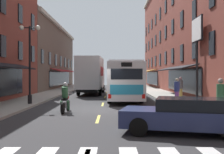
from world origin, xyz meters
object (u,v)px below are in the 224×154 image
at_px(billboard_sign, 198,39).
at_px(sedan_mid, 98,84).
at_px(transit_bus, 125,80).
at_px(pedestrian_near, 182,88).
at_px(sedan_near, 190,115).
at_px(pedestrian_far, 222,98).
at_px(street_lamp_twin, 31,60).
at_px(box_truck, 92,75).
at_px(pedestrian_mid, 178,91).
at_px(motorcycle_rider, 66,100).

relative_size(billboard_sign, sedan_mid, 1.37).
xyz_separation_m(transit_bus, sedan_mid, (-3.23, 17.09, -0.89)).
height_order(transit_bus, sedan_mid, transit_bus).
bearing_deg(pedestrian_near, sedan_near, 95.54).
bearing_deg(pedestrian_far, billboard_sign, 118.38).
bearing_deg(street_lamp_twin, box_truck, 73.04).
xyz_separation_m(pedestrian_near, pedestrian_mid, (-0.99, -3.04, -0.06)).
bearing_deg(transit_bus, pedestrian_mid, -55.98).
bearing_deg(box_truck, motorcycle_rider, -91.53).
relative_size(billboard_sign, motorcycle_rider, 3.03).
xyz_separation_m(sedan_near, street_lamp_twin, (-8.26, 8.87, 2.41)).
xyz_separation_m(transit_bus, pedestrian_far, (3.80, -11.15, -0.57)).
relative_size(motorcycle_rider, pedestrian_mid, 1.20).
height_order(motorcycle_rider, street_lamp_twin, street_lamp_twin).
distance_m(transit_bus, street_lamp_twin, 8.26).
bearing_deg(pedestrian_near, pedestrian_far, 104.85).
height_order(sedan_near, sedan_mid, sedan_mid).
relative_size(transit_bus, sedan_mid, 2.43).
distance_m(pedestrian_near, street_lamp_twin, 11.44).
relative_size(sedan_mid, pedestrian_near, 2.57).
bearing_deg(pedestrian_far, street_lamp_twin, -172.65).
height_order(sedan_near, street_lamp_twin, street_lamp_twin).
height_order(motorcycle_rider, pedestrian_near, pedestrian_near).
relative_size(motorcycle_rider, street_lamp_twin, 0.39).
distance_m(box_truck, pedestrian_near, 11.02).
height_order(box_truck, pedestrian_mid, box_truck).
relative_size(box_truck, pedestrian_mid, 4.81).
relative_size(pedestrian_mid, street_lamp_twin, 0.33).
distance_m(sedan_mid, pedestrian_near, 20.43).
distance_m(box_truck, motorcycle_rider, 14.20).
xyz_separation_m(box_truck, street_lamp_twin, (-3.32, -10.88, 1.04)).
bearing_deg(billboard_sign, pedestrian_far, -100.46).
xyz_separation_m(sedan_mid, pedestrian_mid, (6.55, -22.02, 0.29)).
xyz_separation_m(box_truck, pedestrian_far, (7.04, -17.23, -0.95)).
height_order(sedan_mid, motorcycle_rider, motorcycle_rider).
xyz_separation_m(billboard_sign, box_truck, (-8.61, 8.71, -2.76)).
distance_m(pedestrian_near, pedestrian_far, 9.28).
distance_m(sedan_near, pedestrian_mid, 8.90).
relative_size(transit_bus, box_truck, 1.34).
bearing_deg(motorcycle_rider, sedan_near, -46.54).
bearing_deg(sedan_near, motorcycle_rider, 133.46).
bearing_deg(billboard_sign, sedan_near, -108.40).
relative_size(box_truck, street_lamp_twin, 1.57).
height_order(pedestrian_mid, pedestrian_far, pedestrian_far).
xyz_separation_m(pedestrian_near, street_lamp_twin, (-10.88, -2.92, 1.97)).
xyz_separation_m(motorcycle_rider, pedestrian_far, (7.42, -3.10, 0.36)).
bearing_deg(motorcycle_rider, sedan_mid, 89.11).
bearing_deg(pedestrian_near, transit_bus, -5.56).
bearing_deg(pedestrian_far, box_truck, 151.07).
bearing_deg(sedan_near, pedestrian_near, 77.46).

